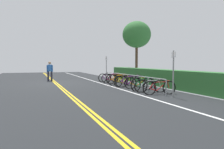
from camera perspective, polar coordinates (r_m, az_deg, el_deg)
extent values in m
cube|color=#232628|center=(16.54, -14.49, -2.27)|extent=(36.59, 11.10, 0.05)
cube|color=gold|center=(16.53, -14.77, -2.18)|extent=(32.93, 0.10, 0.00)
cube|color=gold|center=(16.54, -14.22, -2.17)|extent=(32.93, 0.10, 0.00)
cube|color=white|center=(17.11, -4.22, -1.91)|extent=(32.93, 0.12, 0.00)
cylinder|color=#9EA0A5|center=(17.51, -1.25, -0.57)|extent=(0.05, 0.05, 0.74)
cylinder|color=#9EA0A5|center=(15.98, 0.67, -0.93)|extent=(0.05, 0.05, 0.74)
cylinder|color=#9EA0A5|center=(14.47, 2.98, -1.37)|extent=(0.05, 0.05, 0.74)
cylinder|color=#9EA0A5|center=(12.99, 5.83, -1.90)|extent=(0.05, 0.05, 0.74)
cylinder|color=#9EA0A5|center=(11.55, 9.40, -2.56)|extent=(0.05, 0.05, 0.74)
cylinder|color=#9EA0A5|center=(10.17, 13.96, -3.39)|extent=(0.05, 0.05, 0.74)
cylinder|color=#9EA0A5|center=(13.70, 4.33, -0.08)|extent=(8.17, 0.04, 0.04)
torus|color=black|center=(17.22, 0.70, -0.83)|extent=(0.11, 0.68, 0.68)
torus|color=black|center=(16.97, -2.51, -0.90)|extent=(0.11, 0.68, 0.68)
cylinder|color=purple|center=(17.12, -0.49, -0.60)|extent=(0.08, 0.57, 0.46)
cylinder|color=purple|center=(17.09, -0.70, 0.07)|extent=(0.09, 0.67, 0.07)
cylinder|color=purple|center=(17.03, -1.59, -0.67)|extent=(0.05, 0.17, 0.41)
cylinder|color=purple|center=(17.02, -1.94, -1.12)|extent=(0.06, 0.36, 0.17)
cylinder|color=purple|center=(16.99, -2.15, -0.45)|extent=(0.06, 0.25, 0.29)
cylinder|color=purple|center=(17.20, 0.54, -0.35)|extent=(0.05, 0.14, 0.31)
cube|color=black|center=(17.00, -1.80, 0.11)|extent=(0.10, 0.21, 0.05)
cylinder|color=purple|center=(17.18, 0.38, 0.31)|extent=(0.46, 0.06, 0.03)
torus|color=black|center=(16.43, 2.00, -0.94)|extent=(0.09, 0.73, 0.73)
torus|color=black|center=(16.11, -1.56, -1.02)|extent=(0.09, 0.73, 0.73)
cylinder|color=red|center=(16.30, 0.68, -0.68)|extent=(0.07, 0.61, 0.50)
cylinder|color=red|center=(16.26, 0.45, 0.08)|extent=(0.07, 0.72, 0.07)
cylinder|color=red|center=(16.19, -0.53, -0.76)|extent=(0.04, 0.17, 0.45)
cylinder|color=red|center=(16.17, -0.92, -1.28)|extent=(0.06, 0.39, 0.18)
cylinder|color=red|center=(16.13, -1.16, -0.51)|extent=(0.05, 0.26, 0.31)
cylinder|color=red|center=(16.40, 1.83, -0.39)|extent=(0.04, 0.14, 0.33)
cube|color=black|center=(16.15, -0.76, 0.11)|extent=(0.09, 0.20, 0.05)
cylinder|color=red|center=(16.37, 1.66, 0.34)|extent=(0.46, 0.05, 0.03)
torus|color=black|center=(15.71, 3.13, -1.16)|extent=(0.17, 0.71, 0.71)
torus|color=black|center=(15.51, -0.32, -1.21)|extent=(0.17, 0.71, 0.71)
cylinder|color=orange|center=(15.62, 1.85, -0.88)|extent=(0.12, 0.55, 0.49)
cylinder|color=orange|center=(15.60, 1.62, -0.10)|extent=(0.14, 0.65, 0.07)
cylinder|color=orange|center=(15.56, 0.67, -0.96)|extent=(0.06, 0.16, 0.44)
cylinder|color=orange|center=(15.55, 0.29, -1.48)|extent=(0.09, 0.35, 0.18)
cylinder|color=orange|center=(15.52, 0.07, -0.69)|extent=(0.07, 0.24, 0.30)
cylinder|color=orange|center=(15.69, 2.96, -0.60)|extent=(0.06, 0.13, 0.32)
cube|color=black|center=(15.53, 0.45, -0.07)|extent=(0.11, 0.21, 0.05)
cylinder|color=orange|center=(15.67, 2.79, 0.15)|extent=(0.46, 0.10, 0.03)
torus|color=black|center=(14.96, 3.74, -1.33)|extent=(0.11, 0.74, 0.74)
torus|color=black|center=(14.51, 0.18, -1.46)|extent=(0.11, 0.74, 0.74)
cylinder|color=orange|center=(14.78, 2.43, -1.04)|extent=(0.07, 0.58, 0.51)
cylinder|color=orange|center=(14.73, 2.20, -0.19)|extent=(0.08, 0.69, 0.07)
cylinder|color=orange|center=(14.63, 1.22, -1.15)|extent=(0.05, 0.17, 0.46)
cylinder|color=orange|center=(14.59, 0.82, -1.74)|extent=(0.06, 0.37, 0.19)
cylinder|color=orange|center=(14.54, 0.58, -0.87)|extent=(0.05, 0.25, 0.31)
cylinder|color=orange|center=(14.92, 3.57, -0.71)|extent=(0.04, 0.14, 0.34)
cube|color=black|center=(14.58, 0.98, -0.17)|extent=(0.09, 0.20, 0.05)
cylinder|color=orange|center=(14.88, 3.40, 0.10)|extent=(0.46, 0.06, 0.03)
torus|color=black|center=(14.35, 4.62, -1.56)|extent=(0.29, 0.70, 0.72)
torus|color=black|center=(13.69, 1.65, -1.78)|extent=(0.29, 0.70, 0.72)
cylinder|color=yellow|center=(14.10, 3.54, -1.30)|extent=(0.22, 0.55, 0.49)
cylinder|color=yellow|center=(14.04, 3.35, -0.44)|extent=(0.25, 0.65, 0.07)
cylinder|color=yellow|center=(13.87, 2.52, -1.44)|extent=(0.09, 0.17, 0.44)
cylinder|color=yellow|center=(13.81, 2.19, -2.05)|extent=(0.15, 0.35, 0.18)
cylinder|color=yellow|center=(13.75, 1.99, -1.17)|extent=(0.11, 0.24, 0.30)
cylinder|color=yellow|center=(14.31, 4.48, -0.94)|extent=(0.08, 0.14, 0.33)
cube|color=black|center=(13.81, 2.33, -0.44)|extent=(0.14, 0.22, 0.05)
cylinder|color=yellow|center=(14.26, 4.34, -0.12)|extent=(0.44, 0.18, 0.03)
torus|color=black|center=(13.39, 7.12, -1.82)|extent=(0.28, 0.75, 0.77)
torus|color=black|center=(13.24, 2.46, -1.86)|extent=(0.28, 0.75, 0.77)
cylinder|color=purple|center=(13.31, 5.38, -1.46)|extent=(0.22, 0.61, 0.52)
cylinder|color=purple|center=(13.29, 5.09, -0.47)|extent=(0.25, 0.72, 0.07)
cylinder|color=purple|center=(13.26, 3.80, -1.54)|extent=(0.09, 0.18, 0.47)
cylinder|color=purple|center=(13.26, 3.28, -2.20)|extent=(0.15, 0.39, 0.19)
cylinder|color=purple|center=(13.24, 2.98, -1.20)|extent=(0.11, 0.27, 0.32)
cylinder|color=purple|center=(13.36, 6.89, -1.10)|extent=(0.08, 0.15, 0.35)
cube|color=black|center=(13.24, 3.50, -0.42)|extent=(0.14, 0.21, 0.05)
cylinder|color=purple|center=(13.34, 6.67, -0.17)|extent=(0.45, 0.16, 0.03)
torus|color=black|center=(12.77, 9.53, -2.23)|extent=(0.23, 0.69, 0.70)
torus|color=black|center=(12.54, 4.81, -2.30)|extent=(0.23, 0.69, 0.70)
cylinder|color=orange|center=(12.67, 7.78, -1.89)|extent=(0.19, 0.60, 0.48)
cylinder|color=orange|center=(12.63, 7.48, -0.95)|extent=(0.22, 0.71, 0.07)
cylinder|color=orange|center=(12.59, 6.17, -1.99)|extent=(0.08, 0.18, 0.43)
cylinder|color=orange|center=(12.58, 5.64, -2.62)|extent=(0.13, 0.38, 0.18)
cylinder|color=orange|center=(12.55, 5.34, -1.67)|extent=(0.10, 0.26, 0.30)
cylinder|color=orange|center=(12.74, 9.31, -1.55)|extent=(0.07, 0.15, 0.32)
cube|color=black|center=(12.56, 5.87, -0.90)|extent=(0.13, 0.21, 0.05)
cylinder|color=orange|center=(12.72, 9.08, -0.64)|extent=(0.45, 0.14, 0.03)
torus|color=black|center=(12.25, 9.39, -2.35)|extent=(0.30, 0.72, 0.74)
torus|color=black|center=(11.55, 6.24, -2.66)|extent=(0.30, 0.72, 0.74)
cylinder|color=#198C38|center=(11.97, 8.25, -2.06)|extent=(0.21, 0.53, 0.51)
cylinder|color=#198C38|center=(11.91, 8.06, -1.00)|extent=(0.25, 0.63, 0.07)
cylinder|color=#198C38|center=(11.74, 7.18, -2.24)|extent=(0.09, 0.16, 0.46)
cylinder|color=#198C38|center=(11.68, 6.82, -2.99)|extent=(0.15, 0.34, 0.19)
cylinder|color=#198C38|center=(11.61, 6.61, -1.91)|extent=(0.11, 0.24, 0.31)
cylinder|color=#198C38|center=(12.20, 9.24, -1.60)|extent=(0.08, 0.14, 0.34)
cube|color=black|center=(11.67, 6.98, -1.02)|extent=(0.14, 0.22, 0.05)
cylinder|color=#198C38|center=(12.15, 9.10, -0.61)|extent=(0.44, 0.18, 0.03)
torus|color=black|center=(11.37, 12.54, -2.96)|extent=(0.22, 0.68, 0.69)
torus|color=black|center=(11.08, 7.55, -3.07)|extent=(0.22, 0.68, 0.69)
cylinder|color=silver|center=(11.24, 10.70, -2.60)|extent=(0.17, 0.58, 0.47)
cylinder|color=silver|center=(11.20, 10.39, -1.56)|extent=(0.20, 0.68, 0.07)
cylinder|color=silver|center=(11.14, 9.00, -2.72)|extent=(0.07, 0.17, 0.42)
cylinder|color=silver|center=(11.13, 8.44, -3.41)|extent=(0.12, 0.37, 0.18)
cylinder|color=silver|center=(11.09, 8.12, -2.37)|extent=(0.09, 0.25, 0.29)
cylinder|color=silver|center=(11.34, 12.31, -2.21)|extent=(0.07, 0.14, 0.31)
cube|color=black|center=(11.10, 8.68, -1.51)|extent=(0.12, 0.21, 0.05)
cylinder|color=silver|center=(11.30, 12.07, -1.20)|extent=(0.45, 0.14, 0.03)
torus|color=black|center=(10.78, 14.72, -3.35)|extent=(0.16, 0.68, 0.68)
torus|color=black|center=(10.39, 9.78, -3.54)|extent=(0.16, 0.68, 0.68)
cylinder|color=red|center=(10.61, 12.92, -3.01)|extent=(0.13, 0.57, 0.46)
cylinder|color=red|center=(10.57, 12.61, -1.93)|extent=(0.14, 0.67, 0.07)
cylinder|color=red|center=(10.48, 11.23, -3.15)|extent=(0.06, 0.17, 0.41)
cylinder|color=red|center=(10.46, 10.66, -3.88)|extent=(0.09, 0.36, 0.17)
cylinder|color=red|center=(10.41, 10.34, -2.80)|extent=(0.08, 0.25, 0.29)
cylinder|color=red|center=(10.74, 14.49, -2.58)|extent=(0.06, 0.14, 0.31)
cube|color=black|center=(10.44, 10.91, -1.89)|extent=(0.11, 0.21, 0.05)
cylinder|color=red|center=(10.70, 14.27, -1.54)|extent=(0.46, 0.10, 0.03)
cylinder|color=#1E1E2D|center=(18.32, -15.53, -0.45)|extent=(0.14, 0.14, 0.79)
cylinder|color=#1E1E2D|center=(18.34, -16.34, -0.46)|extent=(0.14, 0.14, 0.79)
cylinder|color=#2659A5|center=(18.30, -15.97, 1.64)|extent=(0.32, 0.32, 0.56)
sphere|color=#8C6647|center=(18.29, -15.99, 2.94)|extent=(0.21, 0.21, 0.21)
cylinder|color=#2659A5|center=(18.29, -15.34, 1.53)|extent=(0.09, 0.09, 0.55)
cylinder|color=#2659A5|center=(18.31, -16.59, 1.52)|extent=(0.09, 0.09, 0.55)
cylinder|color=gray|center=(18.02, -1.49, 1.60)|extent=(0.06, 0.06, 2.04)
cube|color=white|center=(18.02, -1.50, 4.26)|extent=(0.36, 0.05, 0.24)
cylinder|color=gray|center=(9.82, 15.73, 0.13)|extent=(0.06, 0.06, 2.03)
cube|color=white|center=(9.81, 15.80, 5.01)|extent=(0.36, 0.10, 0.24)
cube|color=#2D6B30|center=(13.50, 15.39, -1.12)|extent=(17.17, 0.93, 1.06)
cylinder|color=#473323|center=(20.94, 6.42, 3.16)|extent=(0.25, 0.25, 3.03)
ellipsoid|color=#2D6B30|center=(21.10, 6.47, 10.35)|extent=(2.69, 2.69, 2.50)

